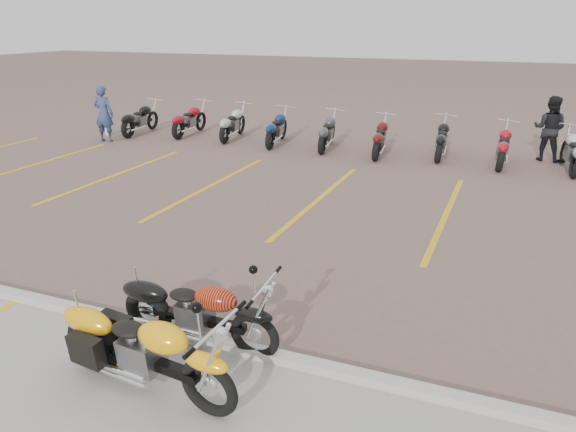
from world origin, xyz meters
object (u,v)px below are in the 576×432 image
person_a (104,114)px  flame_cruiser (196,313)px  person_b (550,129)px  yellow_cruiser (144,352)px  bollard (107,120)px

person_a → flame_cruiser: bearing=127.6°
flame_cruiser → person_b: bearing=71.5°
person_a → yellow_cruiser: bearing=124.7°
person_b → person_a: bearing=25.7°
person_b → yellow_cruiser: bearing=86.8°
yellow_cruiser → person_b: (4.10, 12.72, 0.43)m
bollard → yellow_cruiser: bearing=-49.3°
yellow_cruiser → person_a: (-8.88, 10.18, 0.42)m
flame_cruiser → yellow_cruiser: bearing=-91.7°
flame_cruiser → person_b: 12.44m
yellow_cruiser → person_a: size_ratio=1.27×
person_a → bollard: 1.16m
flame_cruiser → bollard: bollard is taller
yellow_cruiser → flame_cruiser: (0.04, 0.97, -0.04)m
yellow_cruiser → flame_cruiser: 0.97m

